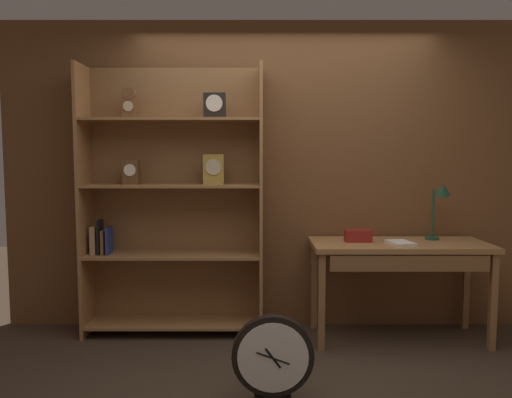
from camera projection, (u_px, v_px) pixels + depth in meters
The scene contains 8 objects.
ground_plane at pixel (295, 396), 3.05m from camera, with size 10.00×10.00×0.00m, color #3D2D21.
back_wood_panel at pixel (283, 176), 4.26m from camera, with size 4.80×0.05×2.60m, color brown.
bookshelf at pixel (171, 203), 4.09m from camera, with size 1.46×0.36×2.20m.
workbench at pixel (399, 255), 3.94m from camera, with size 1.40×0.59×0.79m.
desk_lamp at pixel (439, 200), 4.02m from camera, with size 0.19×0.19×0.48m.
toolbox_small at pixel (357, 236), 3.98m from camera, with size 0.21×0.12×0.10m, color maroon.
open_repair_manual at pixel (399, 243), 3.85m from camera, with size 0.16×0.22×0.03m, color silver.
round_clock_large at pixel (272, 358), 2.96m from camera, with size 0.49×0.11×0.53m.
Camera 1 is at (-0.25, -2.93, 1.48)m, focal length 34.85 mm.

